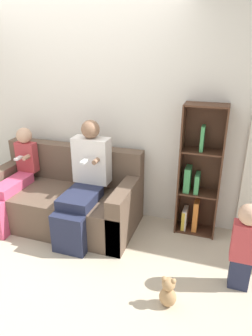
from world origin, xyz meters
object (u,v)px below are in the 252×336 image
(toddler_standing, at_px, (244,244))
(teddy_bear, at_px, (168,293))
(bookshelf, at_px, (198,178))
(adult_seated, at_px, (85,180))
(couch, at_px, (64,199))
(child_seated, at_px, (14,178))

(toddler_standing, xyz_separation_m, teddy_bear, (-0.55, -0.42, -0.31))
(toddler_standing, distance_m, bookshelf, 0.96)
(adult_seated, distance_m, teddy_bear, 1.45)
(toddler_standing, xyz_separation_m, bookshelf, (-0.49, 0.80, 0.20))
(toddler_standing, bearing_deg, teddy_bear, -142.89)
(adult_seated, height_order, bookshelf, bookshelf)
(bookshelf, bearing_deg, adult_seated, -159.95)
(teddy_bear, bearing_deg, adult_seated, 144.33)
(toddler_standing, relative_size, bookshelf, 0.56)
(couch, bearing_deg, teddy_bear, -31.93)
(child_seated, xyz_separation_m, teddy_bear, (2.00, -0.75, -0.43))
(toddler_standing, bearing_deg, couch, 166.49)
(child_seated, xyz_separation_m, toddler_standing, (2.56, -0.33, -0.11))
(adult_seated, relative_size, toddler_standing, 1.53)
(adult_seated, xyz_separation_m, teddy_bear, (1.10, -0.79, -0.51))
(bookshelf, xyz_separation_m, teddy_bear, (-0.07, -1.22, -0.51))
(adult_seated, xyz_separation_m, child_seated, (-0.90, -0.04, -0.09))
(adult_seated, bearing_deg, couch, 162.50)
(couch, height_order, adult_seated, adult_seated)
(couch, bearing_deg, adult_seated, -17.50)
(child_seated, distance_m, toddler_standing, 2.58)
(bookshelf, relative_size, teddy_bear, 5.10)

